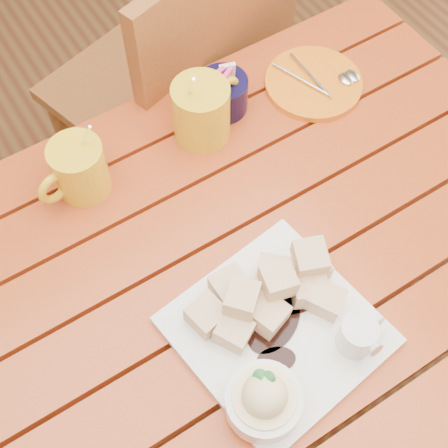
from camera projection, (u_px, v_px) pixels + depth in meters
ground at (230, 396)px, 1.63m from camera, size 5.00×5.00×0.00m
table at (233, 296)px, 1.08m from camera, size 1.20×0.79×0.75m
dessert_plate at (277, 337)px, 0.89m from camera, size 0.30×0.30×0.11m
coffee_mug_left at (78, 169)px, 1.02m from camera, size 0.13×0.09×0.15m
coffee_mug_right at (203, 110)px, 1.08m from camera, size 0.14×0.10×0.17m
cream_pitcher at (196, 117)px, 1.09m from camera, size 0.10×0.09×0.08m
sugar_caddy at (223, 93)px, 1.12m from camera, size 0.09×0.09×0.10m
orange_saucer at (314, 83)px, 1.18m from camera, size 0.18×0.18×0.02m
chair_far at (184, 86)px, 1.46m from camera, size 0.56×0.56×0.96m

